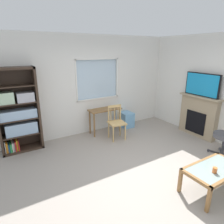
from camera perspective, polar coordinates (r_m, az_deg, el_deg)
ground at (r=4.10m, az=9.19°, el=-16.81°), size 5.97×5.92×0.02m
wall_back_with_window at (r=5.55m, az=-6.88°, el=7.45°), size 4.97×0.15×2.68m
bookshelf at (r=4.96m, az=-25.57°, el=-0.39°), size 0.90×0.38×1.94m
desk_under_window at (r=5.57m, az=-2.04°, el=-0.39°), size 0.92×0.38×0.71m
wooden_chair at (r=5.22m, az=1.27°, el=-2.92°), size 0.47×0.46×0.90m
plastic_drawer_unit at (r=6.12m, az=4.17°, el=-2.18°), size 0.35×0.40×0.46m
fireplace at (r=5.87m, az=23.61°, el=-1.04°), size 0.26×1.16×1.12m
tv at (r=5.67m, az=24.55°, el=7.19°), size 0.06×0.96×0.60m
coffee_table at (r=3.80m, az=27.41°, el=-14.89°), size 1.04×0.57×0.44m
sippy_cup at (r=3.61m, az=27.54°, el=-14.64°), size 0.07×0.07×0.09m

